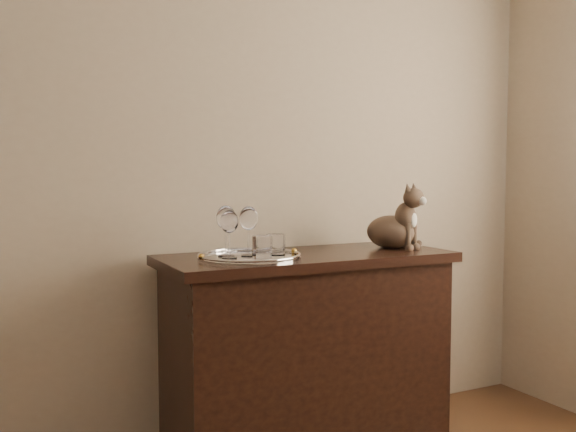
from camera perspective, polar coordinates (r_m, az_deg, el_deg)
name	(u,v)px	position (r m, az deg, el deg)	size (l,w,h in m)	color
wall_back	(141,131)	(2.69, -12.94, 7.38)	(4.00, 0.10, 2.70)	tan
sideboard	(307,356)	(2.72, 1.70, -12.29)	(1.20, 0.50, 0.85)	black
tray	(249,257)	(2.49, -3.44, -3.69)	(0.40, 0.40, 0.01)	silver
wine_glass_a	(226,231)	(2.48, -5.53, -1.35)	(0.08, 0.08, 0.20)	white
wine_glass_c	(229,234)	(2.42, -5.24, -1.64)	(0.07, 0.07, 0.18)	silver
wine_glass_d	(249,231)	(2.48, -3.52, -1.37)	(0.07, 0.07, 0.19)	white
tumbler_b	(262,247)	(2.42, -2.32, -2.78)	(0.08, 0.08, 0.09)	silver
tumbler_c	(276,245)	(2.51, -1.09, -2.56)	(0.07, 0.07, 0.08)	silver
cat	(391,215)	(2.84, 9.16, 0.05)	(0.29, 0.27, 0.29)	brown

